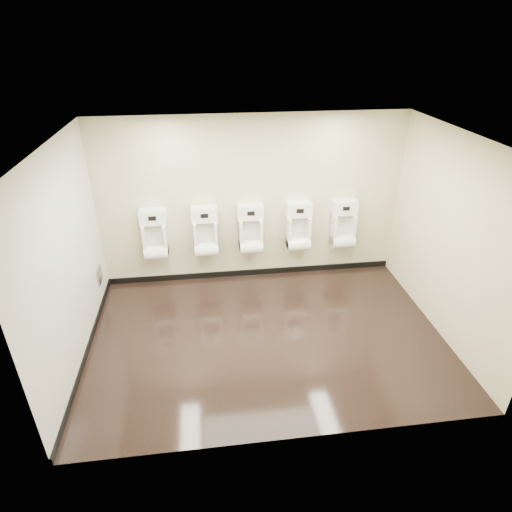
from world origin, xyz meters
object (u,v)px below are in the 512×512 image
(urinal_1, at_px, (206,235))
(urinal_2, at_px, (251,233))
(urinal_3, at_px, (298,230))
(access_panel, at_px, (99,275))
(urinal_0, at_px, (155,238))
(urinal_4, at_px, (343,227))

(urinal_1, xyz_separation_m, urinal_2, (0.75, 0.00, 0.00))
(urinal_2, distance_m, urinal_3, 0.81)
(urinal_1, distance_m, urinal_3, 1.56)
(access_panel, height_order, urinal_2, urinal_2)
(access_panel, xyz_separation_m, urinal_3, (3.25, 0.40, 0.40))
(urinal_1, bearing_deg, urinal_0, 180.00)
(access_panel, xyz_separation_m, urinal_1, (1.69, 0.40, 0.40))
(urinal_0, distance_m, urinal_3, 2.38)
(urinal_0, xyz_separation_m, urinal_2, (1.57, 0.00, 0.00))
(urinal_4, bearing_deg, urinal_2, 180.00)
(urinal_1, relative_size, urinal_2, 1.00)
(urinal_0, height_order, urinal_2, same)
(urinal_2, distance_m, urinal_4, 1.59)
(urinal_1, height_order, urinal_3, same)
(access_panel, bearing_deg, urinal_0, 24.86)
(urinal_0, relative_size, urinal_4, 1.00)
(urinal_0, bearing_deg, urinal_1, 0.00)
(access_panel, distance_m, urinal_1, 1.78)
(urinal_2, bearing_deg, urinal_3, 0.00)
(urinal_1, bearing_deg, urinal_2, 0.00)
(urinal_1, height_order, urinal_4, same)
(access_panel, distance_m, urinal_4, 4.07)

